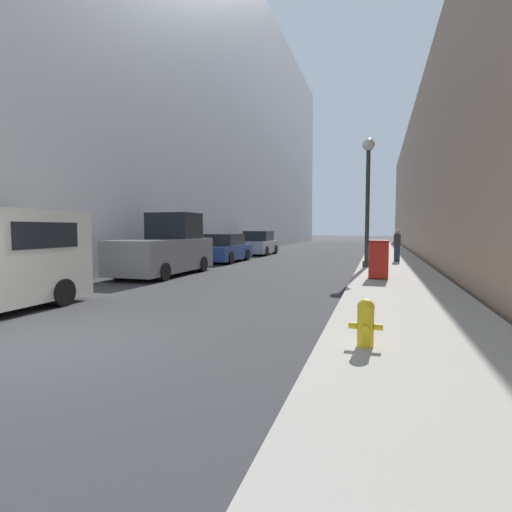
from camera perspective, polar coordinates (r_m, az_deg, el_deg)
ground_plane at (r=7.04m, az=-29.54°, el=-11.31°), size 200.00×200.00×0.00m
sidewalk_right at (r=22.72m, az=18.73°, el=-0.61°), size 3.01×60.00×0.15m
building_left_glass at (r=35.56m, az=-10.24°, el=18.47°), size 12.00×60.00×21.51m
building_right_stone at (r=31.95m, az=32.48°, el=9.75°), size 12.00×60.00×10.73m
fire_hydrant at (r=5.82m, az=15.39°, el=-9.00°), size 0.47×0.35×0.66m
trash_bin at (r=13.67m, az=17.10°, el=-0.41°), size 0.63×0.61×1.26m
lamppost at (r=17.80m, az=15.69°, el=9.56°), size 0.51×0.51×5.42m
pickup_truck at (r=15.85m, az=-12.77°, el=0.93°), size 2.02×5.05×2.42m
parked_sedan_near at (r=21.55m, az=-4.45°, el=1.00°), size 1.80×4.37×1.50m
parked_sedan_far at (r=27.46m, az=0.38°, el=1.74°), size 1.95×4.08×1.63m
pedestrian_on_sidewalk at (r=21.13m, az=19.50°, el=1.42°), size 0.32×0.21×1.59m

